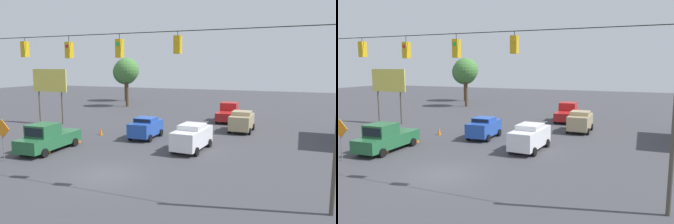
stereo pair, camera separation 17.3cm
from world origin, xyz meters
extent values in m
plane|color=#3D3D42|center=(0.00, 0.00, 0.00)|extent=(140.00, 140.00, 0.00)
cylinder|color=black|center=(0.00, 0.80, 7.97)|extent=(23.72, 0.04, 0.04)
cube|color=gold|center=(-4.80, 0.80, 7.33)|extent=(0.32, 0.36, 0.85)
cylinder|color=black|center=(-4.80, 0.80, 7.86)|extent=(0.03, 0.03, 0.21)
cylinder|color=orange|center=(-4.80, 0.99, 7.53)|extent=(0.20, 0.02, 0.20)
cube|color=gold|center=(-1.60, 0.80, 7.22)|extent=(0.32, 0.36, 0.95)
cylinder|color=black|center=(-1.60, 0.80, 7.83)|extent=(0.03, 0.03, 0.28)
cylinder|color=green|center=(-1.60, 0.99, 7.43)|extent=(0.20, 0.02, 0.20)
cube|color=gold|center=(1.60, 0.80, 7.19)|extent=(0.32, 0.36, 0.88)
cylinder|color=black|center=(1.60, 0.80, 7.80)|extent=(0.03, 0.03, 0.34)
cylinder|color=red|center=(1.60, 0.99, 7.39)|extent=(0.20, 0.02, 0.20)
cube|color=gold|center=(4.80, 0.80, 7.30)|extent=(0.32, 0.36, 0.91)
cylinder|color=black|center=(4.80, 0.80, 7.86)|extent=(0.03, 0.03, 0.22)
cylinder|color=orange|center=(4.80, 0.99, 7.50)|extent=(0.20, 0.02, 0.20)
cube|color=red|center=(-2.75, -21.30, 0.77)|extent=(2.21, 5.31, 0.90)
cube|color=red|center=(-2.72, -21.93, 1.67)|extent=(1.92, 1.95, 0.90)
cube|color=black|center=(-2.69, -22.88, 1.67)|extent=(1.61, 0.08, 0.63)
cylinder|color=black|center=(-3.69, -23.04, 0.32)|extent=(0.24, 0.65, 0.64)
cylinder|color=black|center=(-1.68, -22.96, 0.32)|extent=(0.24, 0.65, 0.64)
cylinder|color=black|center=(-3.82, -19.64, 0.32)|extent=(0.24, 0.65, 0.64)
cylinder|color=black|center=(-1.81, -19.56, 0.32)|extent=(0.24, 0.65, 0.64)
cube|color=#236038|center=(6.97, -3.20, 0.77)|extent=(2.15, 5.41, 0.90)
cube|color=#236038|center=(6.95, -2.56, 1.67)|extent=(1.87, 1.99, 0.90)
cube|color=black|center=(6.91, -1.59, 1.67)|extent=(1.57, 0.08, 0.63)
cylinder|color=black|center=(7.89, -1.43, 0.32)|extent=(0.24, 0.65, 0.64)
cylinder|color=black|center=(5.93, -1.50, 0.32)|extent=(0.24, 0.65, 0.64)
cylinder|color=black|center=(8.02, -4.90, 0.32)|extent=(0.24, 0.65, 0.64)
cylinder|color=black|center=(6.06, -4.97, 0.32)|extent=(0.24, 0.65, 0.64)
cube|color=#234CB2|center=(2.10, -9.73, 0.91)|extent=(1.94, 3.88, 1.17)
cube|color=#234CB2|center=(2.10, -9.73, 1.67)|extent=(1.73, 1.73, 0.36)
cube|color=black|center=(2.08, -8.88, 1.67)|extent=(1.46, 0.06, 0.25)
cylinder|color=black|center=(2.98, -8.46, 0.32)|extent=(0.24, 0.65, 0.64)
cylinder|color=black|center=(1.15, -8.52, 0.32)|extent=(0.24, 0.65, 0.64)
cylinder|color=black|center=(3.05, -10.95, 0.32)|extent=(0.24, 0.65, 0.64)
cylinder|color=black|center=(1.22, -11.00, 0.32)|extent=(0.24, 0.65, 0.64)
cube|color=silver|center=(-2.94, -7.34, 0.98)|extent=(2.04, 4.58, 1.32)
cube|color=silver|center=(-2.94, -7.34, 1.82)|extent=(1.76, 2.06, 0.36)
cube|color=black|center=(-3.00, -8.33, 1.82)|extent=(1.44, 0.10, 0.25)
cylinder|color=black|center=(-3.92, -8.74, 0.32)|extent=(0.26, 0.65, 0.64)
cylinder|color=black|center=(-2.13, -8.84, 0.32)|extent=(0.26, 0.65, 0.64)
cylinder|color=black|center=(-3.76, -5.83, 0.32)|extent=(0.26, 0.65, 0.64)
cylinder|color=black|center=(-1.96, -5.93, 0.32)|extent=(0.26, 0.65, 0.64)
cube|color=tan|center=(-5.20, -15.85, 0.98)|extent=(1.91, 3.83, 1.33)
cube|color=tan|center=(-5.20, -15.85, 1.83)|extent=(1.75, 1.69, 0.36)
cube|color=black|center=(-5.20, -16.71, 1.83)|extent=(1.52, 0.03, 0.25)
cylinder|color=black|center=(-6.14, -17.10, 0.32)|extent=(0.22, 0.64, 0.64)
cylinder|color=black|center=(-4.25, -17.09, 0.32)|extent=(0.22, 0.64, 0.64)
cylinder|color=black|center=(-6.15, -14.62, 0.32)|extent=(0.22, 0.64, 0.64)
cylinder|color=black|center=(-4.26, -14.61, 0.32)|extent=(0.22, 0.64, 0.64)
cone|color=orange|center=(6.46, -2.50, 0.36)|extent=(0.32, 0.32, 0.71)
cone|color=orange|center=(6.58, -6.14, 0.36)|extent=(0.32, 0.32, 0.71)
cone|color=orange|center=(6.55, -9.35, 0.36)|extent=(0.32, 0.32, 0.71)
cylinder|color=#4C473D|center=(13.66, -12.66, 1.75)|extent=(0.16, 0.16, 3.50)
cylinder|color=#4C473D|center=(16.82, -12.66, 1.75)|extent=(0.16, 0.16, 3.50)
cube|color=#D8CC4C|center=(15.24, -12.66, 4.75)|extent=(4.51, 0.12, 2.48)
cylinder|color=slate|center=(7.79, 0.20, 0.90)|extent=(0.06, 0.06, 1.80)
cube|color=orange|center=(7.79, 0.20, 2.21)|extent=(1.27, 0.04, 1.27)
cylinder|color=#4C3823|center=(14.89, -29.23, 2.31)|extent=(0.47, 0.47, 4.62)
sphere|color=#427A38|center=(14.89, -29.23, 5.67)|extent=(3.83, 3.83, 3.83)
cylinder|color=#4C3823|center=(19.19, -36.33, 1.99)|extent=(0.39, 0.39, 3.99)
sphere|color=#336B2D|center=(19.19, -36.33, 5.21)|extent=(4.44, 4.44, 4.44)
camera|label=1|loc=(-10.38, 15.72, 6.33)|focal=35.00mm
camera|label=2|loc=(-10.55, 15.65, 6.33)|focal=35.00mm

